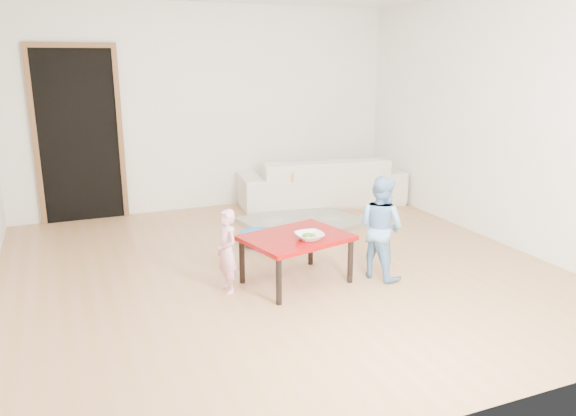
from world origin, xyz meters
TOP-DOWN VIEW (x-y plane):
  - floor at (0.00, 0.00)m, footprint 5.00×5.00m
  - back_wall at (0.00, 2.50)m, footprint 5.00×0.02m
  - right_wall at (2.50, 0.00)m, footprint 0.02×5.00m
  - doorway at (-1.60, 2.48)m, footprint 1.02×0.08m
  - sofa at (1.41, 2.05)m, footprint 2.30×1.15m
  - cushion at (1.04, 1.91)m, footprint 0.49×0.44m
  - red_table at (0.01, -0.37)m, footprint 1.02×0.86m
  - bowl at (0.07, -0.51)m, footprint 0.24×0.24m
  - broccoli at (0.07, -0.51)m, footprint 0.12×0.12m
  - child_pink at (-0.61, -0.32)m, footprint 0.22×0.29m
  - child_blue at (0.77, -0.52)m, footprint 0.51×0.56m
  - basin at (0.05, 0.73)m, footprint 0.43×0.43m
  - blanket at (0.78, 1.24)m, footprint 1.46×1.30m

SIDE VIEW (x-z plane):
  - floor at x=0.00m, z-range -0.01..0.01m
  - blanket at x=0.78m, z-range 0.00..0.06m
  - basin at x=0.05m, z-range 0.00..0.14m
  - red_table at x=0.01m, z-range 0.00..0.44m
  - sofa at x=1.41m, z-range 0.00..0.64m
  - child_pink at x=-0.61m, z-range 0.00..0.73m
  - broccoli at x=0.07m, z-range 0.44..0.50m
  - bowl at x=0.07m, z-range 0.44..0.50m
  - child_blue at x=0.77m, z-range 0.00..0.94m
  - cushion at x=1.04m, z-range 0.42..0.54m
  - doorway at x=-1.60m, z-range -0.03..2.08m
  - back_wall at x=0.00m, z-range 0.00..2.60m
  - right_wall at x=2.50m, z-range 0.00..2.60m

